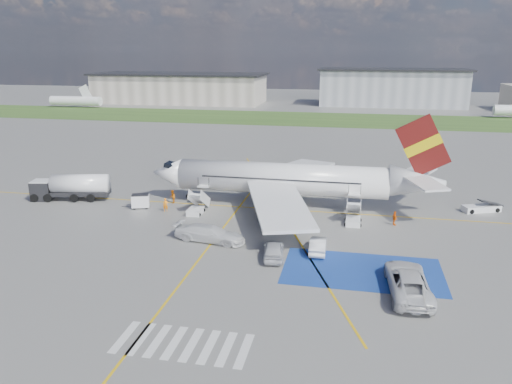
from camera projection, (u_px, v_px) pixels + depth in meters
The scene contains 22 objects.
ground at pixel (260, 246), 49.95m from camera, with size 400.00×400.00×0.00m, color #60605E.
grass_strip at pixel (325, 119), 139.44m from camera, with size 400.00×30.00×0.01m, color #2D4C1E.
taxiway_line_main at pixel (279, 209), 61.26m from camera, with size 120.00×0.20×0.01m, color gold.
taxiway_line_cross at pixel (179, 286), 41.49m from camera, with size 0.20×60.00×0.01m, color gold.
taxiway_line_diag at pixel (279, 209), 61.26m from camera, with size 0.20×60.00×0.01m, color gold.
staging_box at pixel (362, 271), 44.28m from camera, with size 14.00×8.00×0.01m, color navy.
crosswalk at pixel (183, 344), 33.34m from camera, with size 9.00×4.00×0.01m.
terminal_west at pixel (180, 89), 181.49m from camera, with size 60.00×22.00×10.00m, color gray.
terminal_centre at pixel (392, 88), 171.65m from camera, with size 48.00×18.00×12.00m, color gray.
airliner at pixel (294, 179), 61.92m from camera, with size 36.81×32.95×11.92m.
airstairs_fwd at pixel (197, 208), 59.79m from camera, with size 1.90×5.20×3.60m.
airstairs_aft at pixel (353, 218), 56.27m from camera, with size 1.90×5.20×3.60m.
fuel_tanker at pixel (71, 189), 64.94m from camera, with size 10.16×4.52×3.36m.
gpu_cart at pixel (141, 202), 61.60m from camera, with size 2.42×1.94×1.76m.
belt_loader at pixel (481, 208), 60.40m from camera, with size 5.02×3.16×1.46m.
car_silver_a at pixel (274, 250), 46.85m from camera, with size 1.91×4.74×1.62m, color #AFB1B7.
car_silver_b at pixel (318, 245), 48.23m from camera, with size 1.53×4.40×1.45m, color #BABCC2.
van_white_a at pixel (408, 278), 40.13m from camera, with size 3.08×6.69×2.51m, color silver.
van_white_b at pixel (210, 231), 50.87m from camera, with size 2.29×5.64×2.21m, color silver.
crew_fwd at pixel (166, 205), 60.26m from camera, with size 0.60×0.39×1.64m, color orange.
crew_nose at pixel (172, 197), 63.51m from camera, with size 0.83×0.65×1.72m, color orange.
crew_aft at pixel (395, 218), 55.56m from camera, with size 0.95×0.39×1.62m, color orange.
Camera 1 is at (8.78, -45.68, 18.99)m, focal length 35.00 mm.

